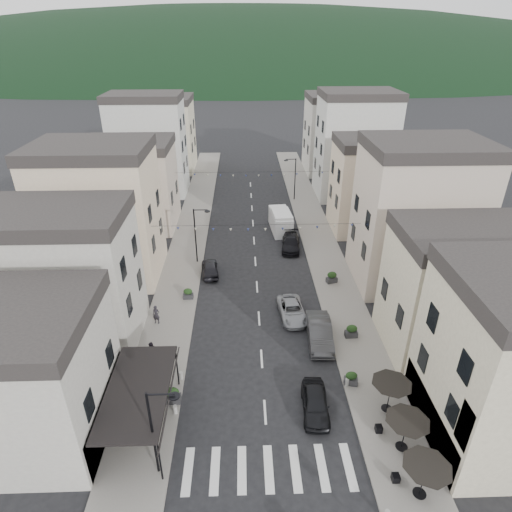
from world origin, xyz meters
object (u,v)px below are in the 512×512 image
Objects in this scene: parked_car_b at (320,332)px; pedestrian_a at (156,315)px; delivery_van at (281,221)px; parked_car_a at (315,403)px; parked_car_c at (292,310)px; parked_car_d at (291,243)px; parked_car_e at (210,268)px; pedestrian_b at (152,352)px.

parked_car_b is 3.05× the size of pedestrian_a.
parked_car_b is 20.86m from delivery_van.
parked_car_a is at bearing -29.08° from pedestrian_a.
parked_car_c is 12.77m from parked_car_d.
delivery_van reaches higher than parked_car_d.
pedestrian_a is (-11.77, -18.23, -0.32)m from delivery_van.
parked_car_b is 15.98m from parked_car_d.
parked_car_c is 2.74× the size of pedestrian_a.
parked_car_e is at bearing 74.28° from pedestrian_a.
parked_car_e is (-7.40, 7.37, 0.04)m from parked_car_c.
delivery_van is (7.89, 10.18, 0.60)m from parked_car_e.
delivery_van is at bearing 82.94° from parked_car_c.
parked_car_c is 11.31m from pedestrian_a.
parked_car_e is at bearing 129.65° from parked_car_c.
parked_car_a is at bearing -93.23° from parked_car_c.
parked_car_c is 17.57m from delivery_van.
parked_car_b is (1.40, 6.91, 0.14)m from parked_car_a.
delivery_van is (0.09, 27.73, 0.58)m from parked_car_a.
parked_car_e is 2.52× the size of pedestrian_b.
pedestrian_b is at bearing -117.32° from parked_car_d.
parked_car_b is 1.05× the size of parked_car_d.
delivery_van is 3.57× the size of pedestrian_b.
parked_car_e is 12.89m from delivery_van.
delivery_van reaches higher than parked_car_b.
parked_car_b is 1.29× the size of parked_car_e.
parked_car_d is at bearing 59.76° from pedestrian_b.
parked_car_d is 0.86× the size of delivery_van.
parked_car_a is 10.18m from parked_car_c.
parked_car_b is at bearing 124.13° from parked_car_e.
parked_car_a is 19.20m from parked_car_e.
parked_car_b is 3.24× the size of pedestrian_b.
parked_car_b is at bearing -81.31° from parked_car_d.
parked_car_d is 3.08× the size of pedestrian_b.
delivery_van is at bearing -134.49° from parked_car_e.
pedestrian_b reaches higher than parked_car_a.
pedestrian_b is at bearing -73.94° from pedestrian_a.
delivery_van reaches higher than parked_car_a.
parked_car_d is 21.54m from pedestrian_b.
parked_car_d is 10.15m from parked_car_e.
parked_car_a is 7.05m from parked_car_b.
parked_car_e is at bearing 133.53° from parked_car_b.
parked_car_b is at bearing -66.57° from parked_car_c.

